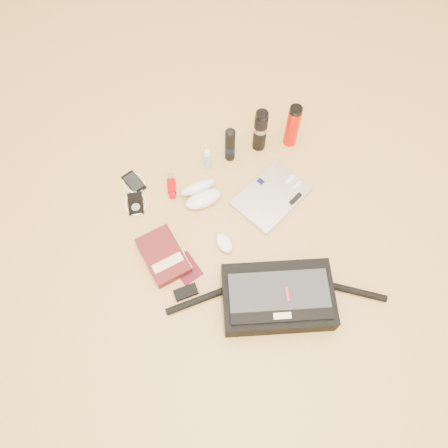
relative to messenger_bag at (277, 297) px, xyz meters
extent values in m
plane|color=tan|center=(-0.02, 0.25, -0.05)|extent=(4.00, 4.00, 0.00)
cube|color=black|center=(0.00, 0.00, 0.00)|extent=(0.48, 0.39, 0.10)
cube|color=#292B30|center=(0.00, -0.01, 0.05)|extent=(0.41, 0.30, 0.01)
cube|color=black|center=(-0.03, -0.08, 0.05)|extent=(0.36, 0.16, 0.01)
cube|color=beige|center=(-0.03, -0.08, 0.06)|extent=(0.07, 0.04, 0.01)
cube|color=red|center=(0.03, -0.02, 0.06)|extent=(0.03, 0.06, 0.02)
cylinder|color=black|center=(-0.28, 0.12, -0.04)|extent=(0.26, 0.04, 0.03)
cylinder|color=black|center=(0.30, -0.09, -0.04)|extent=(0.22, 0.18, 0.03)
cube|color=black|center=(-0.31, 0.17, -0.04)|extent=(0.09, 0.05, 0.02)
cube|color=#B7B8BA|center=(0.19, 0.43, -0.04)|extent=(0.37, 0.32, 0.02)
cube|color=black|center=(0.18, 0.51, -0.03)|extent=(0.03, 0.04, 0.00)
cube|color=silver|center=(0.30, 0.47, -0.03)|extent=(0.06, 0.04, 0.01)
cube|color=silver|center=(0.31, 0.43, -0.03)|extent=(0.05, 0.03, 0.01)
cube|color=black|center=(0.28, 0.37, -0.03)|extent=(0.07, 0.04, 0.01)
cube|color=#4B1314|center=(-0.34, 0.35, -0.03)|extent=(0.17, 0.24, 0.04)
cube|color=beige|center=(-0.26, 0.36, -0.03)|extent=(0.03, 0.22, 0.03)
cube|color=#C2B796|center=(-0.33, 0.30, -0.01)|extent=(0.13, 0.05, 0.00)
cube|color=#460A15|center=(-0.27, 0.27, -0.05)|extent=(0.11, 0.14, 0.00)
cube|color=#E5C04A|center=(-0.27, 0.28, -0.05)|extent=(0.05, 0.05, 0.00)
ellipsoid|color=white|center=(-0.09, 0.30, -0.04)|extent=(0.06, 0.10, 0.03)
ellipsoid|color=silver|center=(-0.09, 0.53, -0.03)|extent=(0.17, 0.09, 0.05)
ellipsoid|color=white|center=(-0.09, 0.58, -0.01)|extent=(0.17, 0.09, 0.09)
ellipsoid|color=black|center=(-0.12, 0.53, -0.03)|extent=(0.04, 0.03, 0.01)
ellipsoid|color=black|center=(-0.06, 0.53, -0.03)|extent=(0.04, 0.03, 0.01)
cylinder|color=black|center=(-0.09, 0.53, -0.02)|extent=(0.03, 0.01, 0.00)
cube|color=black|center=(-0.37, 0.63, -0.05)|extent=(0.09, 0.12, 0.01)
cylinder|color=#ACABAE|center=(-0.37, 0.61, -0.04)|extent=(0.04, 0.04, 0.00)
torus|color=white|center=(-0.37, 0.63, -0.05)|extent=(0.11, 0.11, 0.01)
cube|color=black|center=(-0.34, 0.74, -0.05)|extent=(0.09, 0.13, 0.01)
cube|color=black|center=(-0.34, 0.74, -0.04)|extent=(0.08, 0.10, 0.00)
torus|color=white|center=(-0.34, 0.74, -0.05)|extent=(0.11, 0.11, 0.01)
cube|color=#9E0102|center=(-0.19, 0.64, -0.04)|extent=(0.05, 0.07, 0.03)
cube|color=#B6000D|center=(-0.20, 0.60, -0.04)|extent=(0.03, 0.03, 0.02)
cylinder|color=#A9A9AC|center=(-0.18, 0.69, -0.04)|extent=(0.03, 0.05, 0.03)
cylinder|color=#98BBD2|center=(0.00, 0.69, -0.01)|extent=(0.04, 0.04, 0.09)
cylinder|color=white|center=(0.00, 0.69, 0.05)|extent=(0.03, 0.03, 0.02)
cylinder|color=white|center=(0.00, 0.69, 0.06)|extent=(0.02, 0.02, 0.01)
cylinder|color=black|center=(0.11, 0.70, 0.04)|extent=(0.06, 0.06, 0.18)
cylinder|color=black|center=(0.11, 0.70, 0.02)|extent=(0.06, 0.06, 0.04)
ellipsoid|color=black|center=(0.11, 0.70, 0.13)|extent=(0.05, 0.05, 0.02)
cylinder|color=black|center=(0.26, 0.70, 0.05)|extent=(0.07, 0.07, 0.21)
cylinder|color=#ABAAAD|center=(0.26, 0.70, 0.08)|extent=(0.07, 0.07, 0.03)
cylinder|color=black|center=(0.26, 0.70, 0.17)|extent=(0.06, 0.06, 0.02)
cylinder|color=red|center=(0.40, 0.67, 0.05)|extent=(0.08, 0.08, 0.21)
cylinder|color=black|center=(0.40, 0.67, 0.17)|extent=(0.07, 0.07, 0.02)
camera|label=1|loc=(-0.38, -0.36, 1.61)|focal=35.00mm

